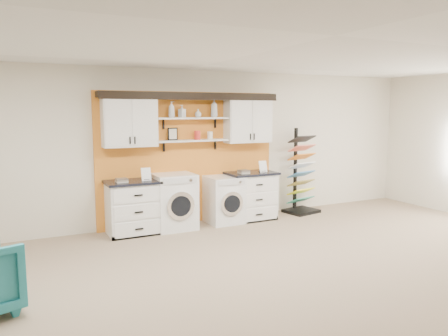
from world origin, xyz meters
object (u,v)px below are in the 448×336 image
base_cabinet_left (134,207)px  dryer (224,199)px  sample_rack (301,186)px  base_cabinet_right (251,196)px  washer (174,201)px

base_cabinet_left → dryer: bearing=-0.1°
dryer → sample_rack: 1.76m
dryer → sample_rack: bearing=1.3°
base_cabinet_left → base_cabinet_right: same height
sample_rack → base_cabinet_right: bearing=170.8°
base_cabinet_right → washer: bearing=-179.9°
base_cabinet_left → base_cabinet_right: size_ratio=1.00×
washer → dryer: 0.97m
base_cabinet_right → dryer: bearing=-179.7°
base_cabinet_right → sample_rack: sample_rack is taller
base_cabinet_left → sample_rack: (3.44, 0.04, 0.09)m
base_cabinet_left → base_cabinet_right: 2.26m
base_cabinet_left → washer: bearing=-0.3°
base_cabinet_right → washer: 1.55m
dryer → sample_rack: size_ratio=0.50×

